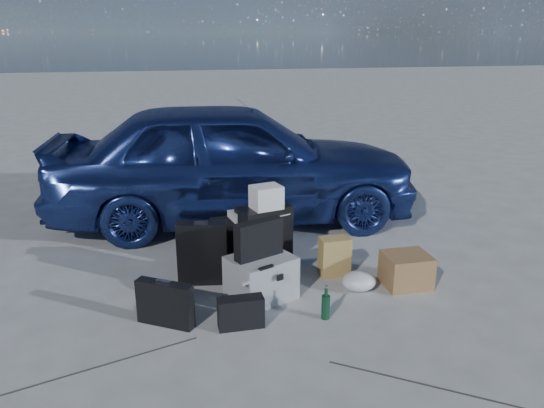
# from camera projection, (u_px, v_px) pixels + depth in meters

# --- Properties ---
(ground) EXTENTS (60.00, 60.00, 0.00)m
(ground) POSITION_uv_depth(u_px,v_px,m) (274.00, 314.00, 4.41)
(ground) COLOR #AAABA6
(ground) RESTS_ON ground
(car) EXTENTS (4.49, 2.06, 1.49)m
(car) POSITION_uv_depth(u_px,v_px,m) (233.00, 161.00, 6.45)
(car) COLOR #2B3F8D
(car) RESTS_ON ground
(pelican_case) EXTENTS (0.66, 0.61, 0.38)m
(pelican_case) POSITION_uv_depth(u_px,v_px,m) (261.00, 277.00, 4.64)
(pelican_case) COLOR gray
(pelican_case) RESTS_ON ground
(laptop_bag) EXTENTS (0.45, 0.28, 0.33)m
(laptop_bag) POSITION_uv_depth(u_px,v_px,m) (259.00, 239.00, 4.54)
(laptop_bag) COLOR black
(laptop_bag) RESTS_ON pelican_case
(briefcase) EXTENTS (0.46, 0.34, 0.37)m
(briefcase) POSITION_uv_depth(u_px,v_px,m) (165.00, 304.00, 4.20)
(briefcase) COLOR black
(briefcase) RESTS_ON ground
(suitcase_left) EXTENTS (0.48, 0.23, 0.59)m
(suitcase_left) POSITION_uv_depth(u_px,v_px,m) (202.00, 253.00, 4.89)
(suitcase_left) COLOR black
(suitcase_left) RESTS_ON ground
(suitcase_right) EXTENTS (0.56, 0.37, 0.63)m
(suitcase_right) POSITION_uv_depth(u_px,v_px,m) (266.00, 239.00, 5.18)
(suitcase_right) COLOR black
(suitcase_right) RESTS_ON ground
(white_carton) EXTENTS (0.32, 0.28, 0.22)m
(white_carton) POSITION_uv_depth(u_px,v_px,m) (266.00, 197.00, 5.05)
(white_carton) COLOR silver
(white_carton) RESTS_ON suitcase_right
(duffel_bag) EXTENTS (0.82, 0.43, 0.39)m
(duffel_bag) POSITION_uv_depth(u_px,v_px,m) (251.00, 236.00, 5.56)
(duffel_bag) COLOR black
(duffel_bag) RESTS_ON ground
(flat_box_white) EXTENTS (0.45, 0.37, 0.07)m
(flat_box_white) POSITION_uv_depth(u_px,v_px,m) (250.00, 215.00, 5.49)
(flat_box_white) COLOR silver
(flat_box_white) RESTS_ON duffel_bag
(flat_box_black) EXTENTS (0.30, 0.26, 0.05)m
(flat_box_black) POSITION_uv_depth(u_px,v_px,m) (249.00, 210.00, 5.45)
(flat_box_black) COLOR black
(flat_box_black) RESTS_ON flat_box_white
(kraft_bag) EXTENTS (0.29, 0.18, 0.38)m
(kraft_bag) POSITION_uv_depth(u_px,v_px,m) (335.00, 256.00, 5.08)
(kraft_bag) COLOR #A78849
(kraft_bag) RESTS_ON ground
(cardboard_box) EXTENTS (0.41, 0.36, 0.30)m
(cardboard_box) POSITION_uv_depth(u_px,v_px,m) (406.00, 270.00, 4.87)
(cardboard_box) COLOR #92653F
(cardboard_box) RESTS_ON ground
(plastic_bag) EXTENTS (0.35, 0.31, 0.18)m
(plastic_bag) POSITION_uv_depth(u_px,v_px,m) (359.00, 281.00, 4.80)
(plastic_bag) COLOR silver
(plastic_bag) RESTS_ON ground
(messenger_bag) EXTENTS (0.37, 0.14, 0.25)m
(messenger_bag) POSITION_uv_depth(u_px,v_px,m) (241.00, 312.00, 4.18)
(messenger_bag) COLOR black
(messenger_bag) RESTS_ON ground
(green_bottle) EXTENTS (0.09, 0.09, 0.28)m
(green_bottle) POSITION_uv_depth(u_px,v_px,m) (326.00, 303.00, 4.31)
(green_bottle) COLOR #0C311C
(green_bottle) RESTS_ON ground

